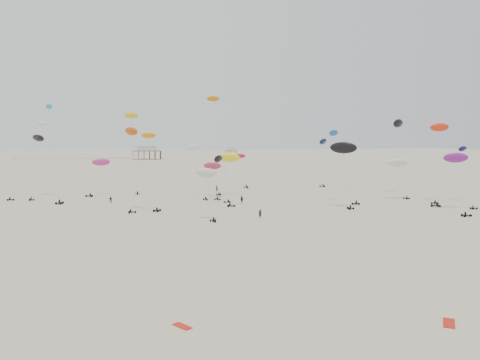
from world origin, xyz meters
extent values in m
plane|color=#C1B399|center=(0.00, 200.00, 0.00)|extent=(900.00, 900.00, 0.00)
cube|color=brown|center=(-10.00, 350.00, 6.15)|extent=(21.00, 13.00, 0.30)
cube|color=silver|center=(-10.00, 350.00, 7.90)|extent=(14.00, 8.40, 3.20)
cube|color=#B2B2AD|center=(-10.00, 350.00, 9.65)|extent=(15.00, 9.00, 0.30)
cube|color=brown|center=(60.00, 380.00, 5.15)|extent=(9.00, 7.00, 0.30)
cube|color=silver|center=(60.00, 380.00, 6.50)|extent=(5.60, 4.20, 2.40)
cube|color=#B2B2AD|center=(60.00, 380.00, 7.85)|extent=(6.00, 4.50, 0.30)
cube|color=black|center=(-62.00, 350.00, 1.45)|extent=(80.00, 0.10, 0.10)
cylinder|color=gray|center=(-20.24, 129.61, 10.82)|extent=(0.03, 0.03, 20.96)
ellipsoid|color=yellow|center=(-20.87, 131.96, 21.70)|extent=(3.91, 1.65, 1.82)
cylinder|color=gray|center=(-39.12, 117.56, 11.73)|extent=(0.03, 0.03, 24.68)
ellipsoid|color=#1D98DB|center=(-40.84, 123.01, 23.25)|extent=(2.66, 3.33, 1.57)
cylinder|color=gray|center=(27.79, 98.98, 8.33)|extent=(0.03, 0.03, 16.75)
ellipsoid|color=#165DAB|center=(26.34, 102.15, 16.61)|extent=(3.86, 3.28, 1.84)
cylinder|color=gray|center=(13.84, 142.97, 4.77)|extent=(0.03, 0.03, 15.02)
ellipsoid|color=red|center=(14.25, 149.28, 9.50)|extent=(4.09, 3.20, 1.86)
cylinder|color=gray|center=(-6.97, 82.55, 4.37)|extent=(0.03, 0.03, 8.11)
ellipsoid|color=silver|center=(-7.42, 83.98, 8.85)|extent=(4.22, 2.67, 1.94)
cylinder|color=gray|center=(-0.93, 124.35, 6.36)|extent=(0.03, 0.03, 14.43)
ellipsoid|color=white|center=(-3.76, 127.72, 12.79)|extent=(4.27, 3.37, 1.98)
cylinder|color=gray|center=(-1.30, 113.53, 4.93)|extent=(0.03, 0.03, 10.31)
ellipsoid|color=black|center=(0.65, 115.55, 10.07)|extent=(3.91, 4.71, 2.24)
cylinder|color=gray|center=(-46.93, 125.08, 9.61)|extent=(0.03, 0.03, 20.29)
ellipsoid|color=silver|center=(-43.59, 128.40, 19.15)|extent=(3.42, 2.75, 1.53)
cylinder|color=gray|center=(-45.21, 125.70, 7.57)|extent=(0.03, 0.03, 17.24)
ellipsoid|color=black|center=(-45.01, 130.83, 15.38)|extent=(4.88, 5.21, 2.44)
cylinder|color=gray|center=(-30.53, 127.43, 4.36)|extent=(0.03, 0.03, 9.24)
ellipsoid|color=#C92F8B|center=(-29.11, 129.91, 8.86)|extent=(5.08, 2.68, 2.42)
cylinder|color=gray|center=(48.44, 93.00, 8.93)|extent=(0.03, 0.03, 19.72)
ellipsoid|color=red|center=(51.75, 97.46, 17.97)|extent=(5.06, 2.36, 2.47)
cylinder|color=gray|center=(-1.41, 99.58, 12.08)|extent=(0.03, 0.03, 23.15)
ellipsoid|color=orange|center=(-3.27, 100.11, 23.99)|extent=(3.00, 1.92, 1.39)
cylinder|color=gray|center=(0.33, 112.06, 3.95)|extent=(0.03, 0.03, 14.70)
ellipsoid|color=#B82B59|center=(-0.36, 118.57, 8.12)|extent=(4.94, 3.20, 2.29)
cylinder|color=gray|center=(46.04, 97.94, 4.40)|extent=(0.03, 0.03, 13.27)
ellipsoid|color=silver|center=(44.32, 103.14, 9.16)|extent=(5.81, 3.10, 2.76)
cylinder|color=gray|center=(44.87, 80.45, 5.45)|extent=(0.03, 0.03, 14.28)
ellipsoid|color=#7D198B|center=(47.17, 85.27, 11.12)|extent=(5.59, 3.57, 2.60)
cylinder|color=gray|center=(48.95, 108.66, 9.56)|extent=(0.03, 0.03, 22.82)
ellipsoid|color=black|center=(51.56, 115.25, 19.48)|extent=(5.61, 4.79, 2.69)
cylinder|color=gray|center=(-18.45, 97.43, 8.34)|extent=(0.03, 0.03, 16.51)
ellipsoid|color=#D0470A|center=(-20.97, 99.18, 16.78)|extent=(3.84, 4.57, 2.15)
cylinder|color=gray|center=(38.28, 136.28, 7.03)|extent=(0.03, 0.03, 13.37)
ellipsoid|color=#041436|center=(39.03, 138.15, 14.32)|extent=(5.14, 5.34, 2.52)
cylinder|color=gray|center=(53.86, 89.53, 6.38)|extent=(0.03, 0.03, 17.82)
ellipsoid|color=#090548|center=(56.95, 95.56, 12.78)|extent=(3.80, 2.94, 1.69)
cylinder|color=gray|center=(24.56, 91.10, 6.40)|extent=(0.03, 0.03, 11.87)
ellipsoid|color=black|center=(24.39, 92.63, 13.23)|extent=(6.10, 5.65, 3.00)
cylinder|color=gray|center=(2.35, 116.62, 4.87)|extent=(0.03, 0.03, 14.87)
ellipsoid|color=yellow|center=(5.02, 122.10, 10.16)|extent=(5.88, 4.43, 2.74)
cylinder|color=gray|center=(-19.34, 96.08, 7.98)|extent=(0.03, 0.03, 15.38)
ellipsoid|color=orange|center=(-17.46, 97.16, 15.91)|extent=(3.33, 2.26, 1.53)
imported|color=black|center=(2.94, 83.53, 0.00)|extent=(0.80, 0.62, 1.98)
imported|color=black|center=(4.19, 104.06, 0.00)|extent=(1.16, 0.99, 2.06)
imported|color=black|center=(-25.99, 111.14, 0.00)|extent=(1.14, 0.62, 1.91)
imported|color=black|center=(2.80, 129.68, 0.00)|extent=(0.93, 0.90, 2.12)
cube|color=#B4180B|center=(4.30, 30.15, 0.00)|extent=(2.03, 2.30, 0.08)
cube|color=red|center=(-17.24, 34.49, 0.00)|extent=(1.59, 1.88, 0.07)
camera|label=1|loc=(-20.97, -2.35, 15.22)|focal=35.00mm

